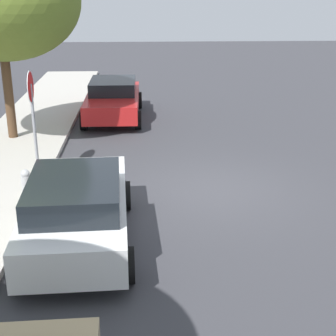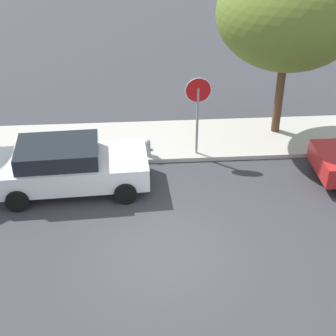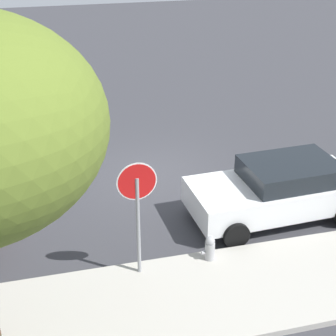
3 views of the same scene
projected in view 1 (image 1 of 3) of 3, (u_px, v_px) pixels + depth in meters
The scene contains 6 objects.
ground_plane at pixel (212, 190), 12.61m from camera, with size 60.00×60.00×0.00m, color #38383D.
stop_sign at pixel (32, 104), 12.97m from camera, with size 0.81×0.08×2.73m.
parked_car_white at pixel (77, 208), 9.79m from camera, with size 4.45×2.26×1.48m.
parked_car_red at pixel (113, 99), 18.70m from camera, with size 4.36×2.05×1.38m.
street_tree_near_corner at pixel (4, 1), 14.75m from camera, with size 4.43×4.43×5.95m.
fire_hydrant at pixel (26, 184), 12.03m from camera, with size 0.30×0.22×0.72m.
Camera 1 is at (-11.55, 1.58, 4.93)m, focal length 55.00 mm.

